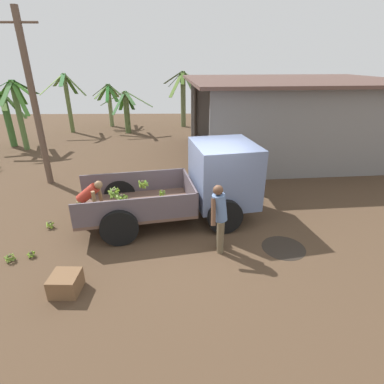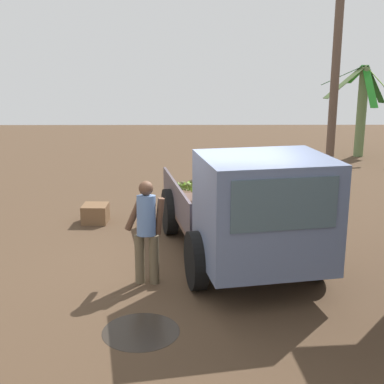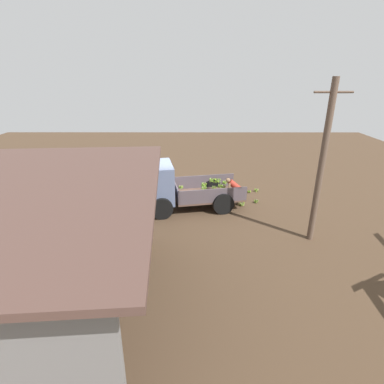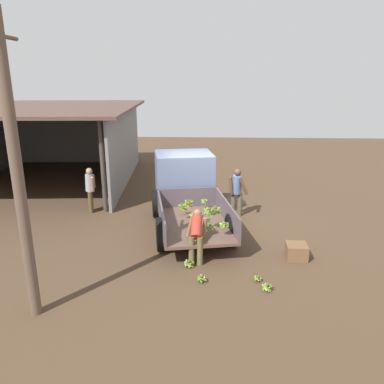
{
  "view_description": "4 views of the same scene",
  "coord_description": "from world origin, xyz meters",
  "px_view_note": "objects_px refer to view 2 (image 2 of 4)",
  "views": [
    {
      "loc": [
        -0.33,
        -6.91,
        4.09
      ],
      "look_at": [
        -0.2,
        0.06,
        0.98
      ],
      "focal_mm": 28.0,
      "sensor_mm": 36.0,
      "label": 1
    },
    {
      "loc": [
        8.22,
        -0.4,
        3.55
      ],
      "look_at": [
        -0.51,
        -0.35,
        1.23
      ],
      "focal_mm": 50.0,
      "sensor_mm": 36.0,
      "label": 2
    },
    {
      "loc": [
        -1.0,
        12.74,
        5.59
      ],
      "look_at": [
        -0.97,
        1.33,
        1.07
      ],
      "focal_mm": 28.0,
      "sensor_mm": 36.0,
      "label": 3
    },
    {
      "loc": [
        -11.46,
        -0.14,
        4.42
      ],
      "look_at": [
        -0.12,
        0.4,
        0.98
      ],
      "focal_mm": 35.0,
      "sensor_mm": 36.0,
      "label": 4
    }
  ],
  "objects_px": {
    "banana_bunch_on_ground_0": "(221,209)",
    "utility_pole": "(335,81)",
    "person_worker_loading": "(215,185)",
    "banana_bunch_on_ground_3": "(147,198)",
    "person_foreground_visitor": "(147,227)",
    "wooden_crate_0": "(95,213)",
    "cargo_truck": "(255,213)",
    "banana_bunch_on_ground_2": "(206,201)",
    "banana_bunch_on_ground_1": "(152,203)"
  },
  "relations": [
    {
      "from": "banana_bunch_on_ground_0",
      "to": "utility_pole",
      "type": "bearing_deg",
      "value": 124.93
    },
    {
      "from": "person_worker_loading",
      "to": "banana_bunch_on_ground_3",
      "type": "relative_size",
      "value": 5.48
    },
    {
      "from": "banana_bunch_on_ground_0",
      "to": "banana_bunch_on_ground_3",
      "type": "height_order",
      "value": "banana_bunch_on_ground_0"
    },
    {
      "from": "person_foreground_visitor",
      "to": "banana_bunch_on_ground_3",
      "type": "distance_m",
      "value": 4.71
    },
    {
      "from": "person_foreground_visitor",
      "to": "wooden_crate_0",
      "type": "height_order",
      "value": "person_foreground_visitor"
    },
    {
      "from": "cargo_truck",
      "to": "utility_pole",
      "type": "xyz_separation_m",
      "value": [
        -5.51,
        2.59,
        1.72
      ]
    },
    {
      "from": "person_foreground_visitor",
      "to": "banana_bunch_on_ground_2",
      "type": "bearing_deg",
      "value": -11.49
    },
    {
      "from": "person_foreground_visitor",
      "to": "banana_bunch_on_ground_1",
      "type": "distance_m",
      "value": 4.32
    },
    {
      "from": "cargo_truck",
      "to": "banana_bunch_on_ground_2",
      "type": "xyz_separation_m",
      "value": [
        -4.19,
        -0.63,
        -0.99
      ]
    },
    {
      "from": "cargo_truck",
      "to": "person_worker_loading",
      "type": "distance_m",
      "value": 3.21
    },
    {
      "from": "utility_pole",
      "to": "banana_bunch_on_ground_3",
      "type": "distance_m",
      "value": 5.48
    },
    {
      "from": "banana_bunch_on_ground_3",
      "to": "utility_pole",
      "type": "bearing_deg",
      "value": 102.46
    },
    {
      "from": "wooden_crate_0",
      "to": "utility_pole",
      "type": "bearing_deg",
      "value": 114.97
    },
    {
      "from": "cargo_truck",
      "to": "person_worker_loading",
      "type": "height_order",
      "value": "cargo_truck"
    },
    {
      "from": "utility_pole",
      "to": "wooden_crate_0",
      "type": "relative_size",
      "value": 10.57
    },
    {
      "from": "banana_bunch_on_ground_2",
      "to": "wooden_crate_0",
      "type": "relative_size",
      "value": 0.43
    },
    {
      "from": "person_worker_loading",
      "to": "banana_bunch_on_ground_2",
      "type": "height_order",
      "value": "person_worker_loading"
    },
    {
      "from": "person_foreground_visitor",
      "to": "banana_bunch_on_ground_2",
      "type": "relative_size",
      "value": 7.19
    },
    {
      "from": "utility_pole",
      "to": "banana_bunch_on_ground_3",
      "type": "relative_size",
      "value": 23.87
    },
    {
      "from": "person_worker_loading",
      "to": "banana_bunch_on_ground_3",
      "type": "height_order",
      "value": "person_worker_loading"
    },
    {
      "from": "banana_bunch_on_ground_0",
      "to": "wooden_crate_0",
      "type": "distance_m",
      "value": 2.78
    },
    {
      "from": "banana_bunch_on_ground_0",
      "to": "banana_bunch_on_ground_3",
      "type": "xyz_separation_m",
      "value": [
        -1.0,
        -1.75,
        -0.01
      ]
    },
    {
      "from": "utility_pole",
      "to": "banana_bunch_on_ground_1",
      "type": "relative_size",
      "value": 29.3
    },
    {
      "from": "banana_bunch_on_ground_2",
      "to": "banana_bunch_on_ground_3",
      "type": "distance_m",
      "value": 1.45
    },
    {
      "from": "cargo_truck",
      "to": "utility_pole",
      "type": "height_order",
      "value": "utility_pole"
    },
    {
      "from": "banana_bunch_on_ground_0",
      "to": "banana_bunch_on_ground_1",
      "type": "height_order",
      "value": "banana_bunch_on_ground_0"
    },
    {
      "from": "person_worker_loading",
      "to": "banana_bunch_on_ground_1",
      "type": "bearing_deg",
      "value": -120.81
    },
    {
      "from": "banana_bunch_on_ground_2",
      "to": "banana_bunch_on_ground_0",
      "type": "bearing_deg",
      "value": 24.78
    },
    {
      "from": "cargo_truck",
      "to": "person_foreground_visitor",
      "type": "distance_m",
      "value": 1.7
    },
    {
      "from": "person_foreground_visitor",
      "to": "banana_bunch_on_ground_1",
      "type": "bearing_deg",
      "value": 5.15
    },
    {
      "from": "banana_bunch_on_ground_0",
      "to": "wooden_crate_0",
      "type": "relative_size",
      "value": 0.51
    },
    {
      "from": "person_foreground_visitor",
      "to": "person_worker_loading",
      "type": "height_order",
      "value": "person_foreground_visitor"
    },
    {
      "from": "banana_bunch_on_ground_1",
      "to": "banana_bunch_on_ground_3",
      "type": "height_order",
      "value": "banana_bunch_on_ground_3"
    },
    {
      "from": "cargo_truck",
      "to": "wooden_crate_0",
      "type": "xyz_separation_m",
      "value": [
        -2.9,
        -3.02,
        -0.9
      ]
    },
    {
      "from": "banana_bunch_on_ground_2",
      "to": "wooden_crate_0",
      "type": "height_order",
      "value": "wooden_crate_0"
    },
    {
      "from": "banana_bunch_on_ground_3",
      "to": "wooden_crate_0",
      "type": "height_order",
      "value": "wooden_crate_0"
    },
    {
      "from": "person_worker_loading",
      "to": "banana_bunch_on_ground_0",
      "type": "height_order",
      "value": "person_worker_loading"
    },
    {
      "from": "wooden_crate_0",
      "to": "cargo_truck",
      "type": "bearing_deg",
      "value": 46.21
    },
    {
      "from": "person_worker_loading",
      "to": "wooden_crate_0",
      "type": "height_order",
      "value": "person_worker_loading"
    },
    {
      "from": "cargo_truck",
      "to": "banana_bunch_on_ground_1",
      "type": "distance_m",
      "value": 4.63
    },
    {
      "from": "utility_pole",
      "to": "banana_bunch_on_ground_1",
      "type": "xyz_separation_m",
      "value": [
        1.42,
        -4.5,
        -2.74
      ]
    },
    {
      "from": "banana_bunch_on_ground_3",
      "to": "banana_bunch_on_ground_2",
      "type": "bearing_deg",
      "value": 78.52
    },
    {
      "from": "banana_bunch_on_ground_1",
      "to": "banana_bunch_on_ground_2",
      "type": "relative_size",
      "value": 0.83
    },
    {
      "from": "banana_bunch_on_ground_3",
      "to": "wooden_crate_0",
      "type": "relative_size",
      "value": 0.44
    },
    {
      "from": "person_foreground_visitor",
      "to": "wooden_crate_0",
      "type": "relative_size",
      "value": 3.12
    },
    {
      "from": "person_worker_loading",
      "to": "banana_bunch_on_ground_3",
      "type": "distance_m",
      "value": 2.17
    },
    {
      "from": "banana_bunch_on_ground_1",
      "to": "banana_bunch_on_ground_2",
      "type": "distance_m",
      "value": 1.28
    },
    {
      "from": "banana_bunch_on_ground_2",
      "to": "wooden_crate_0",
      "type": "bearing_deg",
      "value": -61.46
    },
    {
      "from": "person_worker_loading",
      "to": "banana_bunch_on_ground_1",
      "type": "relative_size",
      "value": 6.73
    },
    {
      "from": "banana_bunch_on_ground_0",
      "to": "banana_bunch_on_ground_2",
      "type": "relative_size",
      "value": 1.17
    }
  ]
}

